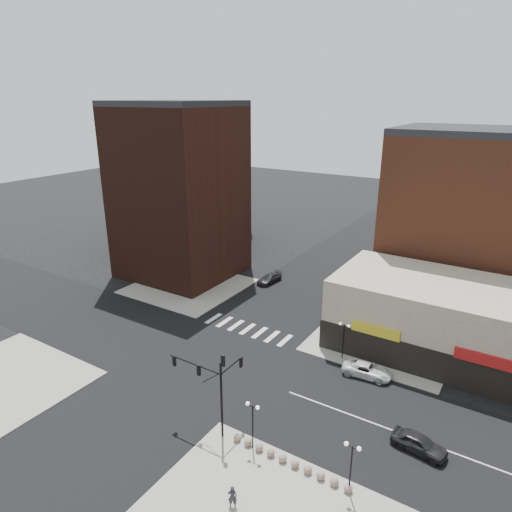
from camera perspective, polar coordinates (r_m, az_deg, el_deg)
The scene contains 18 objects.
ground at distance 49.50m, azimuth -6.30°, elevation -12.94°, with size 240.00×240.00×0.00m, color black.
road_ew at distance 49.50m, azimuth -6.30°, elevation -12.93°, with size 200.00×14.00×0.02m, color black.
road_ns at distance 49.50m, azimuth -6.30°, elevation -12.92°, with size 14.00×200.00×0.02m, color black.
sidewalk_nw at distance 67.66m, azimuth -8.37°, elevation -3.72°, with size 15.00×15.00×0.12m, color gray.
sidewalk_ne at distance 55.07m, azimuth 15.73°, elevation -9.96°, with size 15.00×15.00×0.12m, color gray.
building_nw at distance 69.71m, azimuth -9.59°, elevation 7.64°, with size 16.00×15.00×25.00m, color #341810.
building_nw_low at distance 90.85m, azimuth -9.07°, elevation 6.18°, with size 20.00×18.00×12.00m, color #341810.
building_ne_midrise at distance 64.17m, azimuth 24.45°, elevation 3.77°, with size 18.00×15.00×22.00m, color brown.
building_ne_row at distance 52.95m, azimuth 22.98°, elevation -8.11°, with size 24.20×12.20×8.00m.
traffic_signal at distance 37.88m, azimuth -5.26°, elevation -15.12°, with size 5.59×3.09×7.77m.
street_lamp_se_a at distance 37.00m, azimuth -0.42°, elevation -19.20°, with size 1.22×0.32×4.16m.
street_lamp_se_b at distance 34.39m, azimuth 11.89°, elevation -23.27°, with size 1.22×0.32×4.16m.
street_lamp_ne at distance 48.72m, azimuth 10.93°, elevation -9.28°, with size 1.22×0.32×4.16m.
bollard_row at distance 37.67m, azimuth 4.12°, elevation -24.19°, with size 10.08×0.63×0.63m.
white_suv at distance 47.94m, azimuth 13.74°, elevation -13.66°, with size 2.23×4.85×1.35m, color silver.
dark_sedan_east at distance 40.56m, azimuth 19.71°, elevation -21.18°, with size 1.73×4.30×1.46m, color black.
dark_sedan_north at distance 68.03m, azimuth 1.69°, elevation -2.82°, with size 1.87×4.60×1.33m, color black.
pedestrian at distance 34.60m, azimuth -2.96°, elevation -27.83°, with size 0.64×0.42×1.75m, color #2A272D.
Camera 1 is at (26.64, -32.33, 26.37)m, focal length 32.00 mm.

